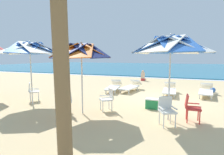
{
  "coord_description": "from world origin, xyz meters",
  "views": [
    {
      "loc": [
        0.77,
        -8.87,
        2.07
      ],
      "look_at": [
        -2.49,
        -0.27,
        1.0
      ],
      "focal_mm": 29.06,
      "sensor_mm": 36.0,
      "label": 1
    }
  ],
  "objects_px": {
    "plastic_chair_0": "(167,109)",
    "sun_lounger_2": "(131,86)",
    "beach_ball": "(213,90)",
    "sun_lounger_3": "(114,87)",
    "beach_umbrella_0": "(171,46)",
    "plastic_chair_1": "(191,106)",
    "beachgoer_seated": "(143,77)",
    "palm_tree_0": "(60,18)",
    "cooler_box": "(152,103)",
    "sun_lounger_1": "(170,90)",
    "plastic_chair_2": "(65,100)",
    "beach_umbrella_1": "(81,52)",
    "plastic_chair_3": "(108,98)",
    "plastic_chair_4": "(33,90)",
    "sun_lounger_0": "(206,91)",
    "beach_umbrella_2": "(30,49)"
  },
  "relations": [
    {
      "from": "plastic_chair_0",
      "to": "beach_umbrella_1",
      "type": "relative_size",
      "value": 0.33
    },
    {
      "from": "plastic_chair_4",
      "to": "beach_ball",
      "type": "height_order",
      "value": "plastic_chair_4"
    },
    {
      "from": "plastic_chair_0",
      "to": "sun_lounger_2",
      "type": "distance_m",
      "value": 5.46
    },
    {
      "from": "sun_lounger_0",
      "to": "cooler_box",
      "type": "distance_m",
      "value": 4.03
    },
    {
      "from": "palm_tree_0",
      "to": "plastic_chair_3",
      "type": "bearing_deg",
      "value": 99.07
    },
    {
      "from": "plastic_chair_3",
      "to": "palm_tree_0",
      "type": "bearing_deg",
      "value": -80.93
    },
    {
      "from": "beach_umbrella_1",
      "to": "sun_lounger_3",
      "type": "relative_size",
      "value": 1.18
    },
    {
      "from": "sun_lounger_2",
      "to": "beach_umbrella_0",
      "type": "bearing_deg",
      "value": -61.06
    },
    {
      "from": "beach_ball",
      "to": "beachgoer_seated",
      "type": "xyz_separation_m",
      "value": [
        -4.78,
        3.83,
        0.15
      ]
    },
    {
      "from": "beach_umbrella_0",
      "to": "beachgoer_seated",
      "type": "height_order",
      "value": "beach_umbrella_0"
    },
    {
      "from": "beach_umbrella_1",
      "to": "sun_lounger_1",
      "type": "height_order",
      "value": "beach_umbrella_1"
    },
    {
      "from": "plastic_chair_3",
      "to": "palm_tree_0",
      "type": "relative_size",
      "value": 0.21
    },
    {
      "from": "plastic_chair_1",
      "to": "beachgoer_seated",
      "type": "relative_size",
      "value": 0.94
    },
    {
      "from": "sun_lounger_3",
      "to": "plastic_chair_1",
      "type": "bearing_deg",
      "value": -44.01
    },
    {
      "from": "palm_tree_0",
      "to": "beach_umbrella_2",
      "type": "bearing_deg",
      "value": 140.49
    },
    {
      "from": "beach_ball",
      "to": "plastic_chair_0",
      "type": "bearing_deg",
      "value": -109.26
    },
    {
      "from": "beach_umbrella_0",
      "to": "sun_lounger_3",
      "type": "relative_size",
      "value": 1.26
    },
    {
      "from": "palm_tree_0",
      "to": "plastic_chair_2",
      "type": "bearing_deg",
      "value": 124.63
    },
    {
      "from": "beach_umbrella_0",
      "to": "beachgoer_seated",
      "type": "relative_size",
      "value": 3.01
    },
    {
      "from": "beach_umbrella_0",
      "to": "beach_ball",
      "type": "height_order",
      "value": "beach_umbrella_0"
    },
    {
      "from": "plastic_chair_2",
      "to": "plastic_chair_3",
      "type": "distance_m",
      "value": 1.57
    },
    {
      "from": "palm_tree_0",
      "to": "sun_lounger_1",
      "type": "bearing_deg",
      "value": 78.74
    },
    {
      "from": "plastic_chair_1",
      "to": "cooler_box",
      "type": "height_order",
      "value": "plastic_chair_1"
    },
    {
      "from": "palm_tree_0",
      "to": "cooler_box",
      "type": "relative_size",
      "value": 8.26
    },
    {
      "from": "sun_lounger_0",
      "to": "cooler_box",
      "type": "xyz_separation_m",
      "value": [
        -2.31,
        -3.3,
        -0.08
      ]
    },
    {
      "from": "beach_umbrella_1",
      "to": "sun_lounger_2",
      "type": "distance_m",
      "value": 5.22
    },
    {
      "from": "sun_lounger_2",
      "to": "palm_tree_0",
      "type": "height_order",
      "value": "palm_tree_0"
    },
    {
      "from": "sun_lounger_2",
      "to": "sun_lounger_0",
      "type": "bearing_deg",
      "value": 0.6
    },
    {
      "from": "plastic_chair_0",
      "to": "sun_lounger_1",
      "type": "distance_m",
      "value": 4.61
    },
    {
      "from": "sun_lounger_1",
      "to": "plastic_chair_1",
      "type": "bearing_deg",
      "value": -77.89
    },
    {
      "from": "plastic_chair_2",
      "to": "sun_lounger_3",
      "type": "height_order",
      "value": "plastic_chair_2"
    },
    {
      "from": "plastic_chair_0",
      "to": "plastic_chair_4",
      "type": "xyz_separation_m",
      "value": [
        -6.07,
        0.92,
        0.0
      ]
    },
    {
      "from": "plastic_chair_1",
      "to": "plastic_chair_2",
      "type": "xyz_separation_m",
      "value": [
        -4.18,
        -0.75,
        0.0
      ]
    },
    {
      "from": "plastic_chair_2",
      "to": "sun_lounger_1",
      "type": "xyz_separation_m",
      "value": [
        3.32,
        4.78,
        -0.22
      ]
    },
    {
      "from": "beach_ball",
      "to": "plastic_chair_2",
      "type": "bearing_deg",
      "value": -131.72
    },
    {
      "from": "palm_tree_0",
      "to": "cooler_box",
      "type": "bearing_deg",
      "value": 77.67
    },
    {
      "from": "plastic_chair_3",
      "to": "sun_lounger_3",
      "type": "bearing_deg",
      "value": 106.92
    },
    {
      "from": "sun_lounger_0",
      "to": "sun_lounger_2",
      "type": "relative_size",
      "value": 1.0
    },
    {
      "from": "sun_lounger_0",
      "to": "beach_umbrella_0",
      "type": "bearing_deg",
      "value": -110.03
    },
    {
      "from": "plastic_chair_4",
      "to": "sun_lounger_0",
      "type": "relative_size",
      "value": 0.39
    },
    {
      "from": "sun_lounger_1",
      "to": "sun_lounger_2",
      "type": "height_order",
      "value": "same"
    },
    {
      "from": "sun_lounger_0",
      "to": "sun_lounger_3",
      "type": "xyz_separation_m",
      "value": [
        -5.0,
        -0.45,
        0.0
      ]
    },
    {
      "from": "sun_lounger_0",
      "to": "sun_lounger_2",
      "type": "distance_m",
      "value": 4.05
    },
    {
      "from": "plastic_chair_3",
      "to": "palm_tree_0",
      "type": "distance_m",
      "value": 4.28
    },
    {
      "from": "plastic_chair_2",
      "to": "beach_umbrella_2",
      "type": "height_order",
      "value": "beach_umbrella_2"
    },
    {
      "from": "beach_umbrella_1",
      "to": "palm_tree_0",
      "type": "relative_size",
      "value": 0.63
    },
    {
      "from": "beach_ball",
      "to": "beach_umbrella_0",
      "type": "bearing_deg",
      "value": -110.58
    },
    {
      "from": "sun_lounger_3",
      "to": "beach_umbrella_0",
      "type": "bearing_deg",
      "value": -49.72
    },
    {
      "from": "beach_umbrella_0",
      "to": "beach_umbrella_1",
      "type": "height_order",
      "value": "beach_umbrella_0"
    },
    {
      "from": "plastic_chair_2",
      "to": "sun_lounger_3",
      "type": "distance_m",
      "value": 4.67
    }
  ]
}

